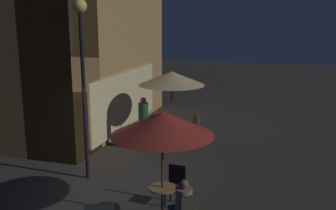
{
  "coord_description": "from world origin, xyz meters",
  "views": [
    {
      "loc": [
        -8.49,
        -4.31,
        4.29
      ],
      "look_at": [
        2.39,
        -1.01,
        1.74
      ],
      "focal_mm": 41.95,
      "sensor_mm": 36.0,
      "label": 1
    }
  ],
  "objects_px": {
    "street_lamp_near_corner": "(82,54)",
    "patron_standing_1": "(143,123)",
    "patio_umbrella_1": "(162,124)",
    "cafe_chair_3": "(176,181)",
    "patio_umbrella_0": "(172,79)",
    "cafe_table_1": "(163,198)",
    "cafe_chair_0": "(194,124)",
    "cafe_chair_1": "(160,122)",
    "patron_seated_0": "(182,203)",
    "cafe_table_0": "(172,127)"
  },
  "relations": [
    {
      "from": "cafe_table_1",
      "to": "patron_standing_1",
      "type": "xyz_separation_m",
      "value": [
        4.27,
        2.02,
        0.4
      ]
    },
    {
      "from": "patron_seated_0",
      "to": "patron_standing_1",
      "type": "distance_m",
      "value": 5.42
    },
    {
      "from": "cafe_table_0",
      "to": "cafe_chair_1",
      "type": "distance_m",
      "value": 0.77
    },
    {
      "from": "cafe_table_0",
      "to": "cafe_chair_0",
      "type": "distance_m",
      "value": 0.86
    },
    {
      "from": "patio_umbrella_0",
      "to": "patron_seated_0",
      "type": "height_order",
      "value": "patio_umbrella_0"
    },
    {
      "from": "cafe_table_1",
      "to": "patron_standing_1",
      "type": "relative_size",
      "value": 0.42
    },
    {
      "from": "patio_umbrella_0",
      "to": "cafe_chair_0",
      "type": "height_order",
      "value": "patio_umbrella_0"
    },
    {
      "from": "patio_umbrella_0",
      "to": "cafe_chair_1",
      "type": "distance_m",
      "value": 1.88
    },
    {
      "from": "patio_umbrella_0",
      "to": "cafe_chair_0",
      "type": "relative_size",
      "value": 2.6
    },
    {
      "from": "street_lamp_near_corner",
      "to": "patio_umbrella_0",
      "type": "relative_size",
      "value": 1.9
    },
    {
      "from": "cafe_chair_0",
      "to": "patio_umbrella_0",
      "type": "bearing_deg",
      "value": 0.0
    },
    {
      "from": "cafe_chair_1",
      "to": "cafe_table_1",
      "type": "bearing_deg",
      "value": -29.94
    },
    {
      "from": "patio_umbrella_0",
      "to": "cafe_chair_3",
      "type": "bearing_deg",
      "value": -162.44
    },
    {
      "from": "cafe_table_1",
      "to": "patron_seated_0",
      "type": "height_order",
      "value": "patron_seated_0"
    },
    {
      "from": "patron_standing_1",
      "to": "cafe_table_0",
      "type": "bearing_deg",
      "value": 130.7
    },
    {
      "from": "patio_umbrella_1",
      "to": "patron_seated_0",
      "type": "xyz_separation_m",
      "value": [
        -0.48,
        -0.56,
        -1.46
      ]
    },
    {
      "from": "patron_seated_0",
      "to": "cafe_chair_1",
      "type": "bearing_deg",
      "value": -27.65
    },
    {
      "from": "patio_umbrella_1",
      "to": "cafe_chair_1",
      "type": "xyz_separation_m",
      "value": [
        5.75,
        1.91,
        -1.6
      ]
    },
    {
      "from": "cafe_table_1",
      "to": "cafe_chair_1",
      "type": "height_order",
      "value": "cafe_chair_1"
    },
    {
      "from": "street_lamp_near_corner",
      "to": "cafe_chair_3",
      "type": "bearing_deg",
      "value": -105.5
    },
    {
      "from": "street_lamp_near_corner",
      "to": "patron_seated_0",
      "type": "relative_size",
      "value": 3.95
    },
    {
      "from": "street_lamp_near_corner",
      "to": "patron_standing_1",
      "type": "distance_m",
      "value": 3.76
    },
    {
      "from": "cafe_chair_1",
      "to": "patron_standing_1",
      "type": "height_order",
      "value": "patron_standing_1"
    },
    {
      "from": "cafe_table_1",
      "to": "cafe_chair_1",
      "type": "distance_m",
      "value": 6.06
    },
    {
      "from": "cafe_table_0",
      "to": "cafe_chair_1",
      "type": "bearing_deg",
      "value": 48.34
    },
    {
      "from": "patio_umbrella_1",
      "to": "cafe_chair_1",
      "type": "distance_m",
      "value": 6.27
    },
    {
      "from": "patio_umbrella_1",
      "to": "cafe_chair_3",
      "type": "distance_m",
      "value": 1.78
    },
    {
      "from": "cafe_chair_0",
      "to": "cafe_chair_1",
      "type": "xyz_separation_m",
      "value": [
        -0.01,
        1.25,
        -0.03
      ]
    },
    {
      "from": "patio_umbrella_1",
      "to": "street_lamp_near_corner",
      "type": "bearing_deg",
      "value": 59.8
    },
    {
      "from": "cafe_table_1",
      "to": "cafe_chair_1",
      "type": "xyz_separation_m",
      "value": [
        5.75,
        1.91,
        0.05
      ]
    },
    {
      "from": "cafe_chair_0",
      "to": "patron_seated_0",
      "type": "bearing_deg",
      "value": 63.0
    },
    {
      "from": "cafe_chair_0",
      "to": "cafe_chair_3",
      "type": "bearing_deg",
      "value": 60.31
    },
    {
      "from": "cafe_table_1",
      "to": "patio_umbrella_1",
      "type": "relative_size",
      "value": 0.31
    },
    {
      "from": "street_lamp_near_corner",
      "to": "cafe_table_0",
      "type": "relative_size",
      "value": 6.06
    },
    {
      "from": "street_lamp_near_corner",
      "to": "patio_umbrella_1",
      "type": "distance_m",
      "value": 3.28
    },
    {
      "from": "street_lamp_near_corner",
      "to": "patio_umbrella_1",
      "type": "relative_size",
      "value": 1.97
    },
    {
      "from": "street_lamp_near_corner",
      "to": "cafe_chair_0",
      "type": "distance_m",
      "value": 5.45
    },
    {
      "from": "patio_umbrella_0",
      "to": "cafe_table_1",
      "type": "bearing_deg",
      "value": -165.68
    },
    {
      "from": "cafe_table_1",
      "to": "patio_umbrella_1",
      "type": "xyz_separation_m",
      "value": [
        0.0,
        0.0,
        1.65
      ]
    },
    {
      "from": "cafe_table_1",
      "to": "cafe_table_0",
      "type": "bearing_deg",
      "value": 14.32
    },
    {
      "from": "patron_seated_0",
      "to": "street_lamp_near_corner",
      "type": "bearing_deg",
      "value": 8.43
    },
    {
      "from": "patio_umbrella_1",
      "to": "patron_seated_0",
      "type": "bearing_deg",
      "value": -130.69
    },
    {
      "from": "patron_seated_0",
      "to": "patron_standing_1",
      "type": "height_order",
      "value": "patron_standing_1"
    },
    {
      "from": "street_lamp_near_corner",
      "to": "patio_umbrella_0",
      "type": "height_order",
      "value": "street_lamp_near_corner"
    },
    {
      "from": "patron_standing_1",
      "to": "cafe_chair_3",
      "type": "bearing_deg",
      "value": 16.84
    },
    {
      "from": "cafe_chair_3",
      "to": "patron_standing_1",
      "type": "height_order",
      "value": "patron_standing_1"
    },
    {
      "from": "cafe_table_0",
      "to": "cafe_chair_0",
      "type": "height_order",
      "value": "cafe_chair_0"
    },
    {
      "from": "cafe_table_0",
      "to": "patron_seated_0",
      "type": "relative_size",
      "value": 0.65
    },
    {
      "from": "street_lamp_near_corner",
      "to": "patio_umbrella_1",
      "type": "xyz_separation_m",
      "value": [
        -1.53,
        -2.63,
        -1.24
      ]
    },
    {
      "from": "cafe_chair_0",
      "to": "cafe_chair_1",
      "type": "height_order",
      "value": "cafe_chair_0"
    }
  ]
}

